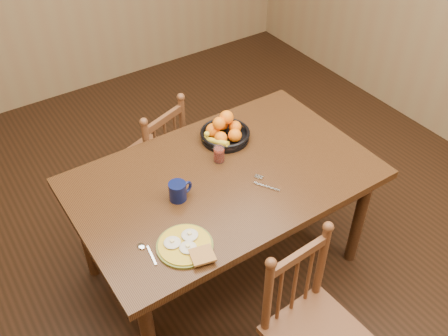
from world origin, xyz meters
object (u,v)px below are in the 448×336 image
breakfast_plate (186,245)px  fruit_bowl (224,132)px  dining_table (224,187)px  chair_near (311,327)px  coffee_mug (178,191)px  chair_far (153,159)px

breakfast_plate → fruit_bowl: bearing=44.0°
dining_table → chair_near: size_ratio=1.79×
chair_near → breakfast_plate: bearing=122.6°
dining_table → breakfast_plate: size_ratio=5.37×
fruit_bowl → dining_table: bearing=-124.2°
dining_table → chair_near: bearing=-94.3°
chair_near → breakfast_plate: chair_near is taller
chair_near → fruit_bowl: size_ratio=3.09×
coffee_mug → fruit_bowl: 0.55m
chair_far → coffee_mug: bearing=55.4°
breakfast_plate → fruit_bowl: 0.84m
breakfast_plate → dining_table: bearing=36.9°
chair_far → dining_table: bearing=78.2°
chair_near → fruit_bowl: fruit_bowl is taller
fruit_bowl → coffee_mug: bearing=-148.8°
coffee_mug → fruit_bowl: bearing=31.2°
dining_table → coffee_mug: (-0.29, -0.02, 0.14)m
chair_near → coffee_mug: (-0.23, 0.80, 0.37)m
chair_far → chair_near: size_ratio=0.97×
coffee_mug → dining_table: bearing=3.9°
chair_near → chair_far: bearing=88.2°
coffee_mug → fruit_bowl: size_ratio=0.46×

